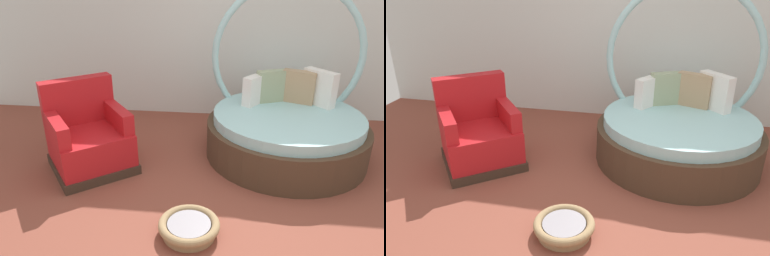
% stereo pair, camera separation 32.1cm
% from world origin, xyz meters
% --- Properties ---
extents(ground_plane, '(8.00, 8.00, 0.02)m').
position_xyz_m(ground_plane, '(0.00, 0.00, -0.01)').
color(ground_plane, brown).
extents(back_wall, '(8.00, 0.12, 2.70)m').
position_xyz_m(back_wall, '(0.00, 2.54, 1.35)').
color(back_wall, silver).
rests_on(back_wall, ground_plane).
extents(round_daybed, '(1.81, 1.81, 1.94)m').
position_xyz_m(round_daybed, '(0.47, 1.36, 0.38)').
color(round_daybed, '#473323').
rests_on(round_daybed, ground_plane).
extents(red_armchair, '(1.12, 1.12, 0.94)m').
position_xyz_m(red_armchair, '(-1.68, 0.77, 0.33)').
color(red_armchair, '#38281E').
rests_on(red_armchair, ground_plane).
extents(pet_basket, '(0.51, 0.51, 0.13)m').
position_xyz_m(pet_basket, '(-0.47, -0.23, 0.07)').
color(pet_basket, '#9E7F56').
rests_on(pet_basket, ground_plane).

